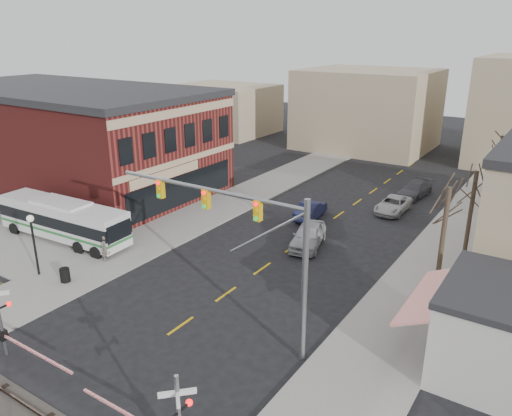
{
  "coord_description": "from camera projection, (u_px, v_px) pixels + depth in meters",
  "views": [
    {
      "loc": [
        15.77,
        -14.76,
        14.72
      ],
      "look_at": [
        -1.45,
        11.47,
        3.5
      ],
      "focal_mm": 35.0,
      "sensor_mm": 36.0,
      "label": 1
    }
  ],
  "objects": [
    {
      "name": "transit_bus",
      "position": [
        63.0,
        219.0,
        36.49
      ],
      "size": [
        11.37,
        3.09,
        2.9
      ],
      "color": "silver",
      "rests_on": "ground"
    },
    {
      "name": "car_c",
      "position": [
        393.0,
        205.0,
        42.57
      ],
      "size": [
        2.18,
        4.68,
        1.3
      ],
      "primitive_type": "imported",
      "rotation": [
        0.0,
        0.0,
        -0.01
      ],
      "color": "#B5B5B5",
      "rests_on": "ground"
    },
    {
      "name": "brick_building",
      "position": [
        67.0,
        136.0,
        49.64
      ],
      "size": [
        30.4,
        15.4,
        9.6
      ],
      "color": "maroon",
      "rests_on": "ground"
    },
    {
      "name": "sidewalk_west",
      "position": [
        234.0,
        201.0,
        45.35
      ],
      "size": [
        5.0,
        60.0,
        0.12
      ],
      "primitive_type": "cube",
      "color": "gray",
      "rests_on": "ground"
    },
    {
      "name": "trash_bin",
      "position": [
        65.0,
        275.0,
        30.55
      ],
      "size": [
        0.6,
        0.6,
        0.88
      ],
      "primitive_type": "cylinder",
      "color": "black",
      "rests_on": "sidewalk_west"
    },
    {
      "name": "tree_east_b",
      "position": [
        470.0,
        218.0,
        32.21
      ],
      "size": [
        0.28,
        0.28,
        6.3
      ],
      "color": "#382B21",
      "rests_on": "sidewalk_east"
    },
    {
      "name": "ground",
      "position": [
        154.0,
        345.0,
        24.72
      ],
      "size": [
        160.0,
        160.0,
        0.0
      ],
      "primitive_type": "plane",
      "color": "black",
      "rests_on": "ground"
    },
    {
      "name": "rr_crossing_west",
      "position": [
        5.0,
        322.0,
        23.1
      ],
      "size": [
        5.6,
        1.36,
        4.0
      ],
      "color": "gray",
      "rests_on": "ground"
    },
    {
      "name": "pedestrian_far",
      "position": [
        124.0,
        227.0,
        37.05
      ],
      "size": [
        0.98,
        0.9,
        1.64
      ],
      "primitive_type": "imported",
      "rotation": [
        0.0,
        0.0,
        0.44
      ],
      "color": "#393B64",
      "rests_on": "sidewalk_west"
    },
    {
      "name": "sidewalk_east",
      "position": [
        450.0,
        248.0,
        35.53
      ],
      "size": [
        5.0,
        60.0,
        0.12
      ],
      "primitive_type": "cube",
      "color": "gray",
      "rests_on": "ground"
    },
    {
      "name": "tree_east_a",
      "position": [
        442.0,
        245.0,
        27.56
      ],
      "size": [
        0.28,
        0.28,
        6.75
      ],
      "color": "#382B21",
      "rests_on": "sidewalk_east"
    },
    {
      "name": "traffic_signal_mast",
      "position": [
        249.0,
        233.0,
        23.29
      ],
      "size": [
        11.08,
        0.3,
        8.0
      ],
      "color": "gray",
      "rests_on": "ground"
    },
    {
      "name": "car_a",
      "position": [
        308.0,
        236.0,
        35.74
      ],
      "size": [
        3.08,
        5.17,
        1.65
      ],
      "primitive_type": "imported",
      "rotation": [
        0.0,
        0.0,
        0.25
      ],
      "color": "#9A9B9F",
      "rests_on": "ground"
    },
    {
      "name": "car_d",
      "position": [
        414.0,
        189.0,
        46.51
      ],
      "size": [
        2.53,
        5.0,
        1.39
      ],
      "primitive_type": "imported",
      "rotation": [
        0.0,
        0.0,
        -0.12
      ],
      "color": "#49494E",
      "rests_on": "ground"
    },
    {
      "name": "tree_east_c",
      "position": [
        495.0,
        182.0,
        38.25
      ],
      "size": [
        0.28,
        0.28,
        7.2
      ],
      "color": "#382B21",
      "rests_on": "sidewalk_east"
    },
    {
      "name": "street_lamp",
      "position": [
        32.0,
        232.0,
        30.64
      ],
      "size": [
        0.44,
        0.44,
        4.0
      ],
      "color": "black",
      "rests_on": "sidewalk_west"
    },
    {
      "name": "car_b",
      "position": [
        311.0,
        210.0,
        41.15
      ],
      "size": [
        2.04,
        4.51,
        1.44
      ],
      "primitive_type": "imported",
      "rotation": [
        0.0,
        0.0,
        3.26
      ],
      "color": "#191C3E",
      "rests_on": "ground"
    },
    {
      "name": "pedestrian_near",
      "position": [
        106.0,
        248.0,
        33.17
      ],
      "size": [
        0.56,
        0.73,
        1.81
      ],
      "primitive_type": "imported",
      "rotation": [
        0.0,
        0.0,
        1.37
      ],
      "color": "#5D534B",
      "rests_on": "sidewalk_west"
    }
  ]
}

